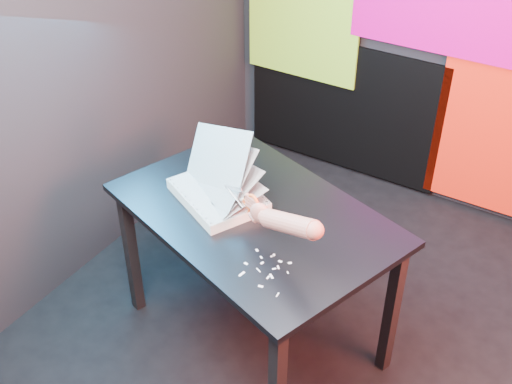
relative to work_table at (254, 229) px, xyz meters
The scene contains 7 objects.
room 0.83m from the work_table, 10.38° to the left, with size 3.01×3.01×2.71m.
backdrop 1.65m from the work_table, 72.00° to the left, with size 2.88×0.05×2.08m.
work_table is the anchor object (origin of this frame).
printout_stack 0.22m from the work_table, behind, with size 0.48×0.43×0.37m.
scissors 0.28m from the work_table, 63.77° to the right, with size 0.21×0.08×0.13m.
hand_forearm 0.43m from the work_table, 38.39° to the right, with size 0.39×0.17×0.19m.
paper_clippings 0.37m from the work_table, 51.13° to the right, with size 0.20×0.20×0.00m.
Camera 1 is at (0.69, -1.89, 2.38)m, focal length 45.00 mm.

